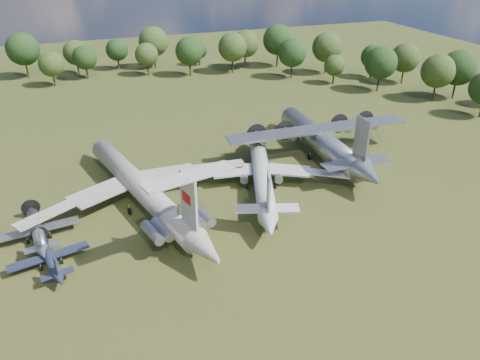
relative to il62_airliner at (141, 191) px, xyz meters
name	(u,v)px	position (x,y,z in m)	size (l,w,h in m)	color
ground	(168,208)	(3.80, -2.97, -2.54)	(300.00, 300.00, 0.00)	#244015
il62_airliner	(141,191)	(0.00, 0.00, 0.00)	(39.90, 51.87, 5.09)	#B9B9B4
tu104_jet	(261,175)	(21.24, -1.03, -0.43)	(31.71, 42.28, 4.23)	silver
an12_transport	(320,143)	(37.49, 6.84, 0.28)	(38.40, 42.92, 5.65)	#94969C
small_prop_west	(50,259)	(-14.59, -12.30, -1.47)	(10.75, 14.66, 2.15)	black
small_prop_northwest	(38,233)	(-16.22, -5.07, -1.32)	(12.24, 16.69, 2.45)	#9EA0A6
person_on_il62	(179,210)	(3.33, -13.85, 3.48)	(0.68, 0.45, 1.87)	#9B7C4F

